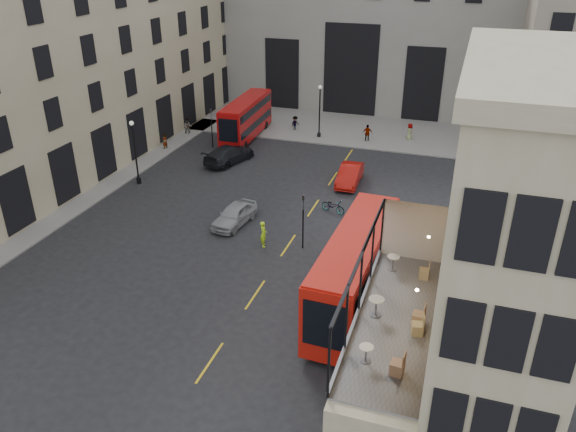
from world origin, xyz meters
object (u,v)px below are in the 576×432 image
(bus_near, at_px, (355,267))
(cafe_table_mid, at_px, (376,304))
(pedestrian_b, at_px, (295,124))
(cafe_chair_a, at_px, (398,367))
(pedestrian_e, at_px, (165,142))
(traffic_light_far, at_px, (211,123))
(cafe_chair_b, at_px, (418,328))
(car_a, at_px, (235,215))
(car_b, at_px, (350,175))
(pedestrian_d, at_px, (410,132))
(pedestrian_a, at_px, (188,127))
(bus_far, at_px, (246,117))
(cyclist, at_px, (263,234))
(cafe_chair_d, at_px, (424,273))
(pedestrian_c, at_px, (367,133))
(bicycle, at_px, (333,206))
(street_lamp_b, at_px, (319,115))
(traffic_light_near, at_px, (303,215))
(street_lamp_a, at_px, (136,156))
(cafe_table_far, at_px, (393,261))
(cafe_table_near, at_px, (366,352))
(car_c, at_px, (229,154))
(cafe_chair_c, at_px, (419,318))

(bus_near, relative_size, cafe_table_mid, 14.04)
(pedestrian_b, bearing_deg, cafe_chair_a, -128.98)
(pedestrian_e, distance_m, cafe_table_mid, 36.07)
(traffic_light_far, bearing_deg, cafe_chair_b, -51.96)
(car_a, bearing_deg, bus_near, -27.34)
(car_b, relative_size, pedestrian_d, 2.71)
(pedestrian_a, height_order, cafe_chair_a, cafe_chair_a)
(bus_far, distance_m, car_b, 14.98)
(cyclist, xyz_separation_m, cafe_chair_a, (10.56, -14.57, 4.00))
(cafe_chair_d, bearing_deg, pedestrian_b, 116.93)
(cafe_chair_a, bearing_deg, pedestrian_c, 102.30)
(traffic_light_far, height_order, bicycle, traffic_light_far)
(cafe_chair_b, bearing_deg, pedestrian_d, 97.22)
(traffic_light_far, height_order, cafe_chair_a, cafe_chair_a)
(street_lamp_b, height_order, cafe_chair_b, cafe_chair_b)
(traffic_light_near, distance_m, street_lamp_a, 17.09)
(pedestrian_d, xyz_separation_m, cafe_chair_d, (4.47, -32.63, 3.99))
(pedestrian_b, bearing_deg, street_lamp_a, -176.51)
(car_a, relative_size, cafe_table_far, 6.14)
(street_lamp_b, relative_size, cafe_chair_b, 6.00)
(street_lamp_b, height_order, cafe_table_near, street_lamp_b)
(pedestrian_b, bearing_deg, bus_near, -128.01)
(traffic_light_near, height_order, street_lamp_b, street_lamp_b)
(traffic_light_far, xyz_separation_m, pedestrian_a, (-4.00, 2.65, -1.56))
(pedestrian_b, height_order, cafe_table_far, cafe_table_far)
(pedestrian_a, xyz_separation_m, pedestrian_c, (17.88, 3.60, 0.02))
(bus_far, distance_m, pedestrian_a, 6.30)
(street_lamp_b, bearing_deg, traffic_light_near, -77.20)
(bus_far, xyz_separation_m, cafe_table_mid, (18.61, -31.61, 2.92))
(pedestrian_c, bearing_deg, car_a, 60.25)
(pedestrian_b, xyz_separation_m, cafe_chair_a, (15.98, -38.43, 4.09))
(car_b, bearing_deg, car_a, -124.20)
(car_c, height_order, pedestrian_d, pedestrian_d)
(pedestrian_d, bearing_deg, street_lamp_b, 65.55)
(pedestrian_a, height_order, cafe_chair_d, cafe_chair_d)
(car_a, relative_size, pedestrian_e, 2.80)
(pedestrian_b, xyz_separation_m, pedestrian_d, (11.73, 0.74, 0.07))
(street_lamp_a, distance_m, cafe_chair_c, 30.46)
(cafe_table_near, bearing_deg, street_lamp_a, 137.63)
(street_lamp_a, distance_m, cafe_chair_b, 30.85)
(traffic_light_near, distance_m, traffic_light_far, 21.26)
(bicycle, height_order, cafe_chair_d, cafe_chair_d)
(bus_near, distance_m, bicycle, 11.88)
(car_a, height_order, cyclist, cyclist)
(car_b, relative_size, cafe_chair_a, 4.96)
(pedestrian_c, relative_size, cafe_chair_c, 1.84)
(cafe_table_far, bearing_deg, pedestrian_c, 102.76)
(pedestrian_d, bearing_deg, cafe_chair_d, 150.27)
(cafe_table_mid, bearing_deg, traffic_light_far, 126.46)
(street_lamp_b, relative_size, car_b, 1.13)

